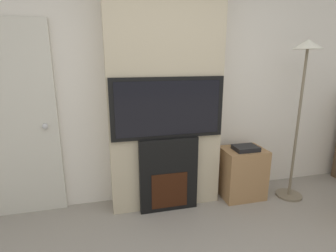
{
  "coord_description": "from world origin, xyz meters",
  "views": [
    {
      "loc": [
        -0.63,
        -0.89,
        1.65
      ],
      "look_at": [
        0.0,
        1.68,
        0.96
      ],
      "focal_mm": 28.0,
      "sensor_mm": 36.0,
      "label": 1
    }
  ],
  "objects_px": {
    "fireplace": "(168,174)",
    "floor_lamp": "(303,82)",
    "television": "(168,108)",
    "media_stand": "(242,172)"
  },
  "relations": [
    {
      "from": "fireplace",
      "to": "floor_lamp",
      "type": "distance_m",
      "value": 1.8
    },
    {
      "from": "television",
      "to": "floor_lamp",
      "type": "height_order",
      "value": "floor_lamp"
    },
    {
      "from": "television",
      "to": "floor_lamp",
      "type": "xyz_separation_m",
      "value": [
        1.51,
        -0.1,
        0.25
      ]
    },
    {
      "from": "media_stand",
      "to": "television",
      "type": "bearing_deg",
      "value": -177.05
    },
    {
      "from": "media_stand",
      "to": "floor_lamp",
      "type": "bearing_deg",
      "value": -14.86
    },
    {
      "from": "floor_lamp",
      "to": "media_stand",
      "type": "bearing_deg",
      "value": 165.14
    },
    {
      "from": "floor_lamp",
      "to": "media_stand",
      "type": "height_order",
      "value": "floor_lamp"
    },
    {
      "from": "fireplace",
      "to": "floor_lamp",
      "type": "xyz_separation_m",
      "value": [
        1.51,
        -0.11,
        0.98
      ]
    },
    {
      "from": "television",
      "to": "floor_lamp",
      "type": "relative_size",
      "value": 0.64
    },
    {
      "from": "fireplace",
      "to": "media_stand",
      "type": "bearing_deg",
      "value": 2.83
    }
  ]
}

